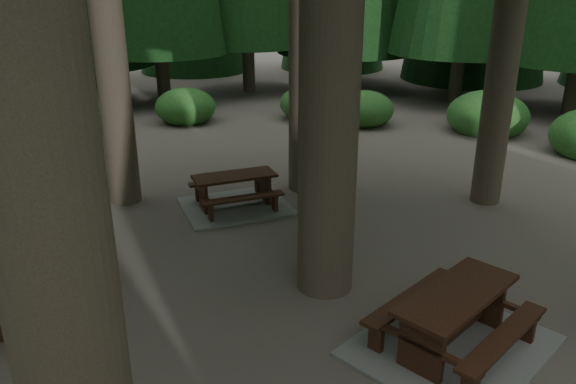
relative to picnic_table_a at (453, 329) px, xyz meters
name	(u,v)px	position (x,y,z in m)	size (l,w,h in m)	color
ground	(281,303)	(-1.60, 1.83, -0.29)	(80.00, 80.00, 0.00)	#544B44
picnic_table_a	(453,329)	(0.00, 0.00, 0.00)	(3.01, 2.79, 0.82)	gray
picnic_table_b	(25,274)	(-4.96, 3.13, 0.27)	(2.09, 2.32, 0.83)	black
picnic_table_c	(235,197)	(-1.09, 5.54, -0.05)	(2.15, 1.79, 0.72)	gray
shrub_ring	(304,248)	(-0.89, 2.58, 0.11)	(23.86, 24.64, 1.49)	#216222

